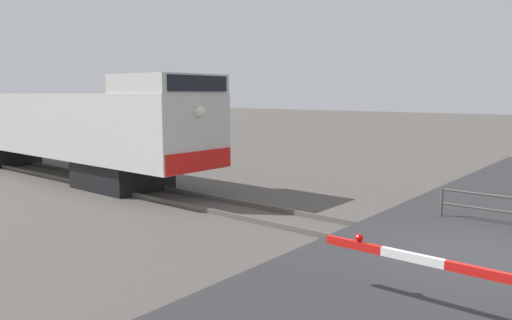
{
  "coord_description": "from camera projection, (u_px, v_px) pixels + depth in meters",
  "views": [
    {
      "loc": [
        -10.66,
        -2.85,
        3.53
      ],
      "look_at": [
        -0.88,
        5.19,
        1.79
      ],
      "focal_mm": 33.83,
      "sensor_mm": 36.0,
      "label": 1
    }
  ],
  "objects": [
    {
      "name": "road_surface",
      "position": [
        467.0,
        255.0,
        10.42
      ],
      "size": [
        36.0,
        5.94,
        0.15
      ],
      "primitive_type": "cube",
      "color": "#2D2D30",
      "rests_on": "ground_plane"
    },
    {
      "name": "guard_railing",
      "position": [
        485.0,
        206.0,
        12.69
      ],
      "size": [
        0.08,
        2.31,
        0.95
      ],
      "color": "#4C4742",
      "rests_on": "ground_plane"
    },
    {
      "name": "ground_plane",
      "position": [
        467.0,
        258.0,
        10.43
      ],
      "size": [
        160.0,
        160.0,
        0.0
      ],
      "primitive_type": "plane",
      "color": "#514C47"
    },
    {
      "name": "rail_track_left",
      "position": [
        456.0,
        264.0,
        9.87
      ],
      "size": [
        0.08,
        80.0,
        0.15
      ],
      "primitive_type": "cube",
      "color": "#59544C",
      "rests_on": "ground_plane"
    },
    {
      "name": "locomotive",
      "position": [
        54.0,
        125.0,
        21.03
      ],
      "size": [
        2.95,
        18.85,
        4.17
      ],
      "color": "black",
      "rests_on": "ground_plane"
    },
    {
      "name": "rail_track_right",
      "position": [
        476.0,
        247.0,
        10.97
      ],
      "size": [
        0.08,
        80.0,
        0.15
      ],
      "primitive_type": "cube",
      "color": "#59544C",
      "rests_on": "ground_plane"
    }
  ]
}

